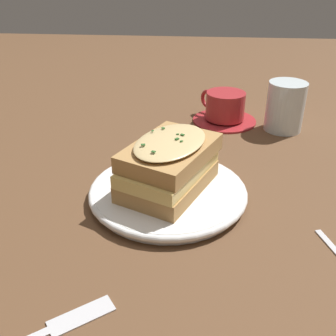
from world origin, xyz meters
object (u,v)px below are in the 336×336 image
water_glass (285,106)px  fork (49,330)px  dinner_plate (168,192)px  sandwich (169,164)px  teacup_with_saucer (225,109)px

water_glass → fork: (0.51, -0.30, -0.05)m
dinner_plate → fork: (0.24, -0.09, -0.01)m
dinner_plate → sandwich: sandwich is taller
sandwich → water_glass: bearing=142.3°
water_glass → fork: water_glass is taller
dinner_plate → teacup_with_saucer: size_ratio=1.73×
teacup_with_saucer → fork: 0.57m
sandwich → teacup_with_saucer: size_ratio=1.32×
dinner_plate → water_glass: (-0.27, 0.21, 0.04)m
teacup_with_saucer → dinner_plate: bearing=118.5°
teacup_with_saucer → water_glass: water_glass is taller
fork → water_glass: bearing=112.7°
dinner_plate → fork: bearing=-21.2°
water_glass → fork: 0.59m
water_glass → sandwich: bearing=-37.7°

